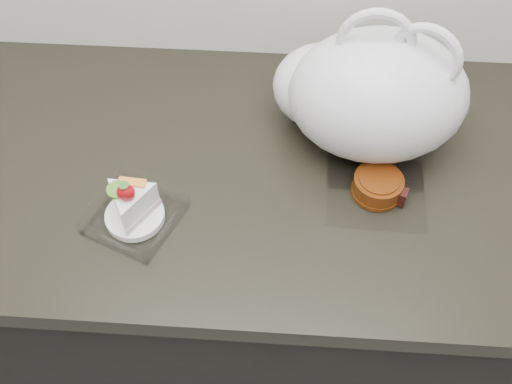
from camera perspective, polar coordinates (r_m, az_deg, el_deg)
name	(u,v)px	position (r m, az deg, el deg)	size (l,w,h in m)	color
counter	(253,284)	(1.39, -0.34, -9.19)	(2.04, 0.64, 0.90)	black
cake_tray	(133,210)	(0.94, -12.18, -1.73)	(0.17, 0.17, 0.10)	white
mooncake_wrap	(378,187)	(0.99, 12.11, 0.46)	(0.17, 0.16, 0.04)	white
plastic_bag	(366,93)	(1.00, 10.96, 9.71)	(0.37, 0.31, 0.28)	white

